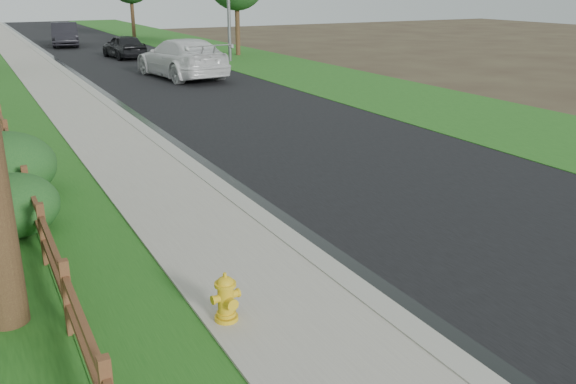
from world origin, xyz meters
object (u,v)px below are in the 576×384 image
ranch_fence (34,208)px  dark_car_mid (124,46)px  white_suv (182,58)px  fire_hydrant (226,299)px

ranch_fence → dark_car_mid: 29.45m
white_suv → dark_car_mid: (-0.48, 9.88, -0.22)m
white_suv → ranch_fence: bearing=57.9°
ranch_fence → dark_car_mid: bearing=73.4°
ranch_fence → white_suv: size_ratio=2.57×
fire_hydrant → white_suv: white_suv is taller
ranch_fence → fire_hydrant: 4.74m
fire_hydrant → ranch_fence: bearing=113.7°
ranch_fence → white_suv: 20.39m
ranch_fence → fire_hydrant: bearing=-66.3°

